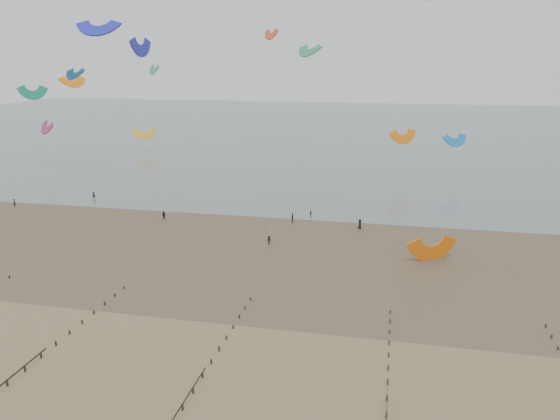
{
  "coord_description": "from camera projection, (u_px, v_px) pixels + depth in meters",
  "views": [
    {
      "loc": [
        21.43,
        -51.45,
        30.56
      ],
      "look_at": [
        4.55,
        28.0,
        8.0
      ],
      "focal_mm": 35.0,
      "sensor_mm": 36.0,
      "label": 1
    }
  ],
  "objects": [
    {
      "name": "kitesurfer_lead",
      "position": [
        15.0,
        203.0,
        116.52
      ],
      "size": [
        0.74,
        0.72,
        1.72
      ],
      "primitive_type": "imported",
      "rotation": [
        0.0,
        0.0,
        2.42
      ],
      "color": "black",
      "rests_on": "ground"
    },
    {
      "name": "ground",
      "position": [
        188.0,
        342.0,
        60.96
      ],
      "size": [
        500.0,
        500.0,
        0.0
      ],
      "primitive_type": "plane",
      "color": "brown",
      "rests_on": "ground"
    },
    {
      "name": "sea_and_shore",
      "position": [
        239.0,
        242.0,
        94.2
      ],
      "size": [
        500.0,
        665.0,
        0.03
      ],
      "color": "#475654",
      "rests_on": "ground"
    },
    {
      "name": "grounded_kite",
      "position": [
        431.0,
        259.0,
        86.11
      ],
      "size": [
        9.23,
        8.63,
        4.04
      ],
      "primitive_type": null,
      "rotation": [
        1.54,
        0.0,
        0.52
      ],
      "color": "orange",
      "rests_on": "ground"
    },
    {
      "name": "kitesurfers",
      "position": [
        365.0,
        223.0,
        102.62
      ],
      "size": [
        119.62,
        24.59,
        1.83
      ],
      "color": "black",
      "rests_on": "ground"
    },
    {
      "name": "kites_airborne",
      "position": [
        295.0,
        100.0,
        144.51
      ],
      "size": [
        234.9,
        113.15,
        44.46
      ],
      "color": "#179274",
      "rests_on": "ground"
    }
  ]
}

